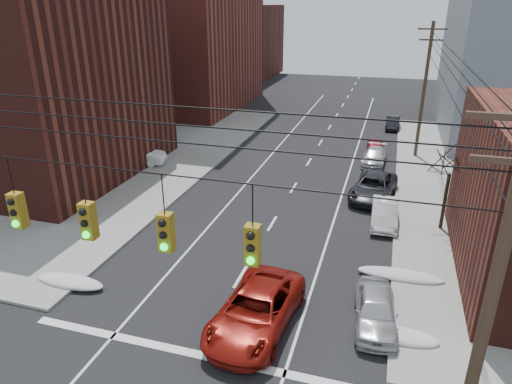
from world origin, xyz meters
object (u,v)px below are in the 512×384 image
Objects in this scene: parked_car_a at (376,310)px; parked_car_e at (375,146)px; parked_car_b at (384,213)px; lot_car_d at (101,140)px; lot_car_c at (58,158)px; red_pickup at (256,310)px; parked_car_f at (393,123)px; parked_car_c at (374,187)px; lot_car_b at (121,154)px; parked_car_d at (374,157)px; lot_car_a at (137,155)px.

parked_car_a reaches higher than parked_car_e.
parked_car_b reaches higher than parked_car_e.
lot_car_d is (-23.75, -5.93, 0.26)m from parked_car_e.
lot_car_c is (-24.06, -11.29, 0.22)m from parked_car_e.
red_pickup reaches higher than parked_car_e.
red_pickup is 4.88m from parked_car_a.
red_pickup reaches higher than lot_car_d.
parked_car_b is at bearing -90.16° from parked_car_f.
lot_car_c is at bearing -169.82° from parked_car_c.
parked_car_f is 27.82m from lot_car_b.
red_pickup is 1.26× the size of lot_car_c.
parked_car_e is 26.58m from lot_car_c.
parked_car_d is 12.34m from parked_car_f.
lot_car_d is (-3.88, 2.87, 0.07)m from lot_car_b.
parked_car_e is at bearing -76.50° from lot_car_a.
parked_car_a is at bearing 23.69° from red_pickup.
parked_car_a is 28.29m from lot_car_c.
lot_car_a is (-19.56, 5.14, 0.21)m from parked_car_b.
parked_car_d reaches higher than parked_car_e.
parked_car_c is at bearing 88.41° from parked_car_a.
parked_car_e is at bearing 94.67° from parked_car_d.
lot_car_d is at bearing 54.54° from lot_car_b.
lot_car_a reaches higher than parked_car_b.
red_pickup is 1.39× the size of lot_car_d.
red_pickup reaches higher than lot_car_b.
lot_car_b is (-1.59, 0.20, -0.10)m from lot_car_a.
red_pickup is at bearing -96.13° from parked_car_c.
parked_car_d is at bearing 86.22° from red_pickup.
lot_car_a is 0.97× the size of lot_car_c.
lot_car_b reaches higher than parked_car_d.
parked_car_a is 25.96m from lot_car_b.
parked_car_b is 26.35m from lot_car_d.
lot_car_d reaches higher than parked_car_b.
lot_car_b is (-20.29, 1.48, 0.04)m from parked_car_c.
parked_car_c is at bearing 100.84° from parked_car_b.
parked_car_f is at bearing 87.32° from red_pickup.
lot_car_b reaches higher than parked_car_f.
parked_car_e is at bearing 87.86° from parked_car_a.
lot_car_d reaches higher than lot_car_b.
parked_car_b is 23.40m from parked_car_f.
parked_car_d is (-1.20, 20.82, -0.07)m from parked_car_a.
lot_car_a reaches higher than red_pickup.
parked_car_e is at bearing 87.44° from red_pickup.
parked_car_c reaches higher than parked_car_e.
parked_car_e is (-1.29, 23.84, -0.09)m from parked_car_a.
red_pickup reaches higher than parked_car_a.
parked_car_c is at bearing -90.63° from parked_car_e.
parked_car_f is (4.62, 34.67, -0.18)m from red_pickup.
lot_car_a reaches higher than parked_car_c.
lot_car_b is (-21.15, -18.06, 0.16)m from parked_car_f.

